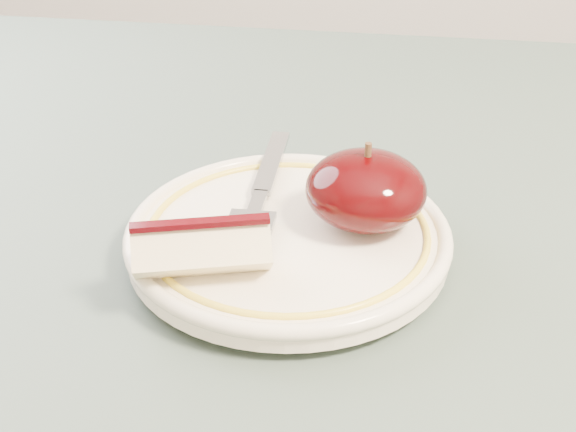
# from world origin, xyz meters

# --- Properties ---
(table) EXTENTS (0.90, 0.90, 0.75)m
(table) POSITION_xyz_m (0.00, 0.00, 0.66)
(table) COLOR brown
(table) RESTS_ON ground
(plate) EXTENTS (0.19, 0.19, 0.02)m
(plate) POSITION_xyz_m (0.06, 0.04, 0.76)
(plate) COLOR beige
(plate) RESTS_ON table
(apple_half) EXTENTS (0.07, 0.07, 0.05)m
(apple_half) POSITION_xyz_m (0.10, 0.05, 0.79)
(apple_half) COLOR black
(apple_half) RESTS_ON plate
(apple_wedge) EXTENTS (0.08, 0.05, 0.03)m
(apple_wedge) POSITION_xyz_m (0.02, -0.01, 0.78)
(apple_wedge) COLOR beige
(apple_wedge) RESTS_ON plate
(fork) EXTENTS (0.03, 0.16, 0.00)m
(fork) POSITION_xyz_m (0.04, 0.07, 0.77)
(fork) COLOR #95989E
(fork) RESTS_ON plate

